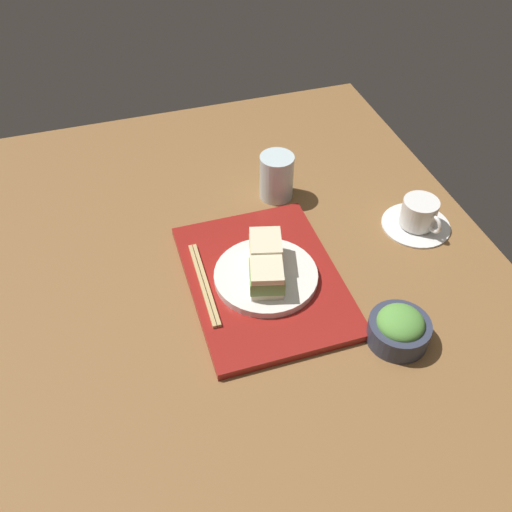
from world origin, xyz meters
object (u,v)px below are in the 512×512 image
sandwich_plate (266,276)px  coffee_cup (418,216)px  sandwich_far (267,276)px  salad_bowl (399,328)px  chopsticks_pair (204,284)px  drinking_glass (277,177)px  sandwich_near (266,250)px

sandwich_plate → coffee_cup: bearing=100.1°
sandwich_plate → sandwich_far: (3.10, -0.93, 3.33)cm
sandwich_plate → salad_bowl: bearing=42.8°
salad_bowl → coffee_cup: bearing=144.9°
sandwich_far → chopsticks_pair: size_ratio=0.40×
drinking_glass → salad_bowl: bearing=9.0°
chopsticks_pair → drinking_glass: size_ratio=2.05×
sandwich_plate → drinking_glass: size_ratio=1.89×
sandwich_near → sandwich_far: 6.47cm
sandwich_near → chopsticks_pair: bearing=-84.6°
coffee_cup → drinking_glass: bearing=-127.0°
coffee_cup → sandwich_plate: bearing=-79.9°
sandwich_plate → drinking_glass: drinking_glass is taller
coffee_cup → drinking_glass: drinking_glass is taller
salad_bowl → chopsticks_pair: salad_bowl is taller
coffee_cup → chopsticks_pair: bearing=-84.7°
chopsticks_pair → drinking_glass: 32.12cm
coffee_cup → sandwich_near: bearing=-84.7°
salad_bowl → coffee_cup: same height
sandwich_near → salad_bowl: size_ratio=0.80×
sandwich_near → salad_bowl: (22.13, 16.70, -2.89)cm
sandwich_far → salad_bowl: (15.93, 18.55, -2.68)cm
sandwich_plate → salad_bowl: (19.03, 17.62, 0.65)cm
drinking_glass → sandwich_near: bearing=-23.9°
sandwich_far → chopsticks_pair: bearing=-115.6°
sandwich_far → sandwich_near: bearing=163.3°
chopsticks_pair → sandwich_near: bearing=95.4°
sandwich_far → coffee_cup: (-9.43, 36.37, -2.94)cm
sandwich_near → chopsticks_pair: 13.05cm
sandwich_far → chopsticks_pair: (-5.04, -10.53, -3.72)cm
sandwich_far → drinking_glass: size_ratio=0.82×
salad_bowl → drinking_glass: 44.67cm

